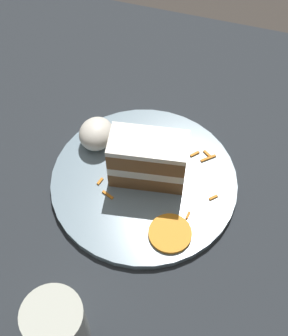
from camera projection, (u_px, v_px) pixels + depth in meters
ground_plane at (145, 211)px, 0.76m from camera, size 6.00×6.00×0.00m
dining_table at (145, 206)px, 0.74m from camera, size 0.94×0.94×0.03m
plate at (144, 181)px, 0.75m from camera, size 0.30×0.30×0.01m
cake_slice at (148, 159)px, 0.71m from camera, size 0.08×0.12×0.09m
cream_dollop at (96, 134)px, 0.77m from camera, size 0.06×0.06×0.05m
orange_garnish at (170, 233)px, 0.68m from camera, size 0.06×0.06×0.01m
carrot_shreds_scatter at (175, 170)px, 0.75m from camera, size 0.15×0.19×0.00m
drinking_glass at (58, 327)px, 0.58m from camera, size 0.08×0.08×0.09m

